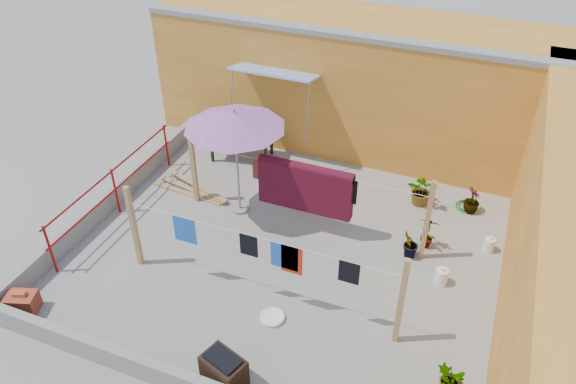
# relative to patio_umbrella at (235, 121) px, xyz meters

# --- Properties ---
(ground) EXTENTS (80.00, 80.00, 0.00)m
(ground) POSITION_rel_patio_umbrella_xyz_m (1.45, -0.83, -2.20)
(ground) COLOR #9E998E
(ground) RESTS_ON ground
(wall_back) EXTENTS (11.00, 3.27, 3.21)m
(wall_back) POSITION_rel_patio_umbrella_xyz_m (1.95, 3.86, -0.59)
(wall_back) COLOR orange
(wall_back) RESTS_ON ground
(parapet_left) EXTENTS (0.16, 7.30, 0.44)m
(parapet_left) POSITION_rel_patio_umbrella_xyz_m (-2.63, -0.83, -1.98)
(parapet_left) COLOR gray
(parapet_left) RESTS_ON ground
(red_railing) EXTENTS (0.05, 4.20, 1.10)m
(red_railing) POSITION_rel_patio_umbrella_xyz_m (-2.40, -1.03, -1.48)
(red_railing) COLOR maroon
(red_railing) RESTS_ON ground
(clothesline_rig) EXTENTS (5.09, 2.35, 1.80)m
(clothesline_rig) POSITION_rel_patio_umbrella_xyz_m (1.51, -0.24, -1.20)
(clothesline_rig) COLOR tan
(clothesline_rig) RESTS_ON ground
(patio_umbrella) EXTENTS (2.48, 2.48, 2.45)m
(patio_umbrella) POSITION_rel_patio_umbrella_xyz_m (0.00, 0.00, 0.00)
(patio_umbrella) COLOR gray
(patio_umbrella) RESTS_ON ground
(outdoor_table) EXTENTS (1.65, 1.03, 0.72)m
(outdoor_table) POSITION_rel_patio_umbrella_xyz_m (-0.88, 1.95, -1.55)
(outdoor_table) COLOR black
(outdoor_table) RESTS_ON ground
(brick_stack) EXTENTS (0.60, 0.51, 0.44)m
(brick_stack) POSITION_rel_patio_umbrella_xyz_m (-2.25, -4.03, -2.01)
(brick_stack) COLOR #B13F28
(brick_stack) RESTS_ON ground
(lumber_pile) EXTENTS (1.95, 0.73, 0.12)m
(lumber_pile) POSITION_rel_patio_umbrella_xyz_m (-1.30, 0.21, -2.14)
(lumber_pile) COLOR tan
(lumber_pile) RESTS_ON ground
(brazier) EXTENTS (0.76, 0.62, 0.59)m
(brazier) POSITION_rel_patio_umbrella_xyz_m (1.70, -4.03, -1.92)
(brazier) COLOR black
(brazier) RESTS_ON ground
(white_basin) EXTENTS (0.44, 0.44, 0.08)m
(white_basin) POSITION_rel_patio_umbrella_xyz_m (1.88, -2.58, -2.16)
(white_basin) COLOR white
(white_basin) RESTS_ON ground
(water_jug_a) EXTENTS (0.24, 0.24, 0.38)m
(water_jug_a) POSITION_rel_patio_umbrella_xyz_m (4.43, -0.62, -2.04)
(water_jug_a) COLOR white
(water_jug_a) RESTS_ON ground
(water_jug_b) EXTENTS (0.22, 0.22, 0.34)m
(water_jug_b) POSITION_rel_patio_umbrella_xyz_m (5.15, 0.66, -2.05)
(water_jug_b) COLOR white
(water_jug_b) RESTS_ON ground
(green_hose) EXTENTS (0.49, 0.49, 0.07)m
(green_hose) POSITION_rel_patio_umbrella_xyz_m (4.57, 1.96, -2.17)
(green_hose) COLOR #1B7C21
(green_hose) RESTS_ON ground
(plant_back_a) EXTENTS (0.65, 0.57, 0.71)m
(plant_back_a) POSITION_rel_patio_umbrella_xyz_m (3.60, 1.71, -1.85)
(plant_back_a) COLOR #175319
(plant_back_a) RESTS_ON ground
(plant_back_b) EXTENTS (0.38, 0.38, 0.60)m
(plant_back_b) POSITION_rel_patio_umbrella_xyz_m (4.65, 1.83, -1.90)
(plant_back_b) COLOR #175319
(plant_back_b) RESTS_ON ground
(plant_right_a) EXTENTS (0.44, 0.32, 0.78)m
(plant_right_a) POSITION_rel_patio_umbrella_xyz_m (3.98, 0.32, -1.82)
(plant_right_a) COLOR #175319
(plant_right_a) RESTS_ON ground
(plant_right_b) EXTENTS (0.40, 0.44, 0.66)m
(plant_right_b) POSITION_rel_patio_umbrella_xyz_m (3.72, -0.14, -1.87)
(plant_right_b) COLOR #175319
(plant_right_b) RESTS_ON ground
(plant_right_c) EXTENTS (0.55, 0.59, 0.54)m
(plant_right_c) POSITION_rel_patio_umbrella_xyz_m (4.94, -2.92, -1.93)
(plant_right_c) COLOR #175319
(plant_right_c) RESTS_ON ground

